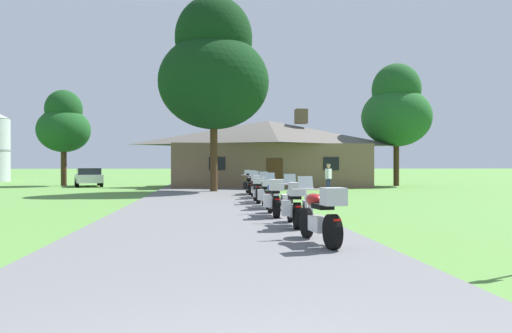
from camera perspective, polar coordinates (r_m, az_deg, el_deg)
ground_plane at (r=22.54m, az=-5.39°, el=-3.93°), size 500.00×500.00×0.00m
asphalt_driveway at (r=20.54m, az=-5.35°, el=-4.23°), size 6.40×80.00×0.06m
motorcycle_red_nearest_to_camera at (r=9.40m, az=7.74°, el=-5.76°), size 0.73×2.08×1.30m
motorcycle_white_second_in_row at (r=12.07m, az=4.61°, el=-4.51°), size 0.77×2.08×1.30m
motorcycle_blue_third_in_row at (r=14.51m, az=2.16°, el=-3.74°), size 0.72×2.08×1.30m
motorcycle_black_fourth_in_row at (r=17.32m, az=1.29°, el=-3.12°), size 0.72×2.08×1.30m
motorcycle_red_fifth_in_row at (r=19.84m, az=0.13°, el=-2.68°), size 0.66×2.08×1.30m
motorcycle_silver_sixth_in_row at (r=22.75m, az=-0.13°, el=-2.33°), size 0.66×2.08×1.30m
motorcycle_yellow_farthest_in_row at (r=25.44m, az=-0.80°, el=-2.10°), size 0.73×2.08×1.30m
stone_lodge at (r=36.55m, az=1.46°, el=1.65°), size 14.92×7.57×5.91m
bystander_white_shirt_near_lodge at (r=27.13m, az=8.57°, el=-1.25°), size 0.41×0.42×1.69m
tree_right_of_lodge at (r=39.71m, az=16.28°, el=6.55°), size 5.44×5.44×9.63m
tree_left_far at (r=40.82m, az=-21.81°, el=4.67°), size 4.08×4.08×7.54m
tree_by_lodge_front at (r=29.40m, az=-5.03°, el=11.40°), size 6.60×6.60×11.68m
parked_white_suv_far_left at (r=38.93m, az=-19.22°, el=-1.10°), size 3.06×4.93×1.40m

